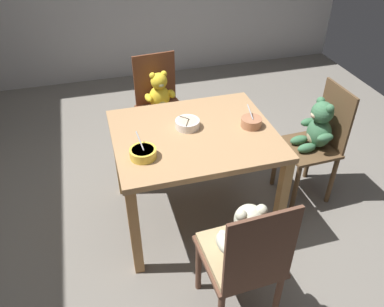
# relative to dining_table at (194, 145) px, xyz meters

# --- Properties ---
(ground_plane) EXTENTS (5.20, 5.20, 0.04)m
(ground_plane) POSITION_rel_dining_table_xyz_m (0.00, 0.00, -0.64)
(ground_plane) COLOR slate
(dining_table) EXTENTS (1.04, 0.86, 0.72)m
(dining_table) POSITION_rel_dining_table_xyz_m (0.00, 0.00, 0.00)
(dining_table) COLOR #AB8156
(dining_table) RESTS_ON ground_plane
(teddy_chair_near_front) EXTENTS (0.41, 0.42, 0.93)m
(teddy_chair_near_front) POSITION_rel_dining_table_xyz_m (0.02, -0.83, -0.07)
(teddy_chair_near_front) COLOR brown
(teddy_chair_near_front) RESTS_ON ground_plane
(teddy_chair_near_right) EXTENTS (0.38, 0.39, 0.90)m
(teddy_chair_near_right) POSITION_rel_dining_table_xyz_m (0.92, 0.00, -0.07)
(teddy_chair_near_right) COLOR brown
(teddy_chair_near_right) RESTS_ON ground_plane
(teddy_chair_far_center) EXTENTS (0.42, 0.42, 0.89)m
(teddy_chair_far_center) POSITION_rel_dining_table_xyz_m (-0.06, 0.84, -0.10)
(teddy_chair_far_center) COLOR brown
(teddy_chair_far_center) RESTS_ON ground_plane
(porridge_bowl_white_center) EXTENTS (0.16, 0.16, 0.13)m
(porridge_bowl_white_center) POSITION_rel_dining_table_xyz_m (-0.02, 0.07, 0.13)
(porridge_bowl_white_center) COLOR silver
(porridge_bowl_white_center) RESTS_ON dining_table
(porridge_bowl_yellow_near_left) EXTENTS (0.16, 0.17, 0.13)m
(porridge_bowl_yellow_near_left) POSITION_rel_dining_table_xyz_m (-0.36, -0.17, 0.13)
(porridge_bowl_yellow_near_left) COLOR yellow
(porridge_bowl_yellow_near_left) RESTS_ON dining_table
(porridge_bowl_terracotta_near_right) EXTENTS (0.14, 0.15, 0.13)m
(porridge_bowl_terracotta_near_right) POSITION_rel_dining_table_xyz_m (0.38, -0.03, 0.13)
(porridge_bowl_terracotta_near_right) COLOR #B07352
(porridge_bowl_terracotta_near_right) RESTS_ON dining_table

